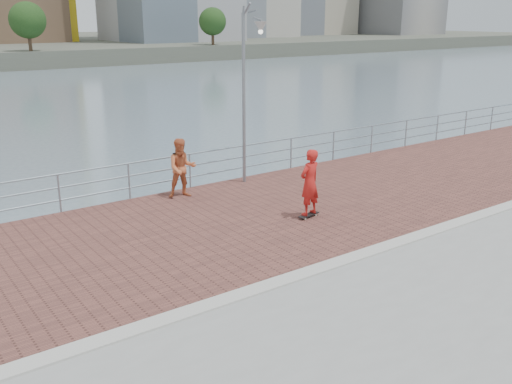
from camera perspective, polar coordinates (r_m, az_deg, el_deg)
water at (r=13.28m, az=5.25°, el=-15.88°), size 400.00×400.00×0.00m
brick_lane at (r=14.97m, az=-3.59°, el=-3.25°), size 40.00×6.80×0.02m
curb at (r=12.29m, az=5.51°, el=-7.92°), size 40.00×0.40×0.06m
guardrail at (r=17.60m, az=-9.56°, el=2.02°), size 39.06×0.06×1.13m
street_lamp at (r=17.71m, az=-0.51°, el=12.58°), size 0.39×1.14×5.35m
skateboard at (r=15.48m, az=5.29°, el=-2.30°), size 0.72×0.29×0.08m
skateboarder at (r=15.20m, az=5.39°, el=0.97°), size 0.72×0.53×1.80m
bystander at (r=17.07m, az=-7.41°, el=2.39°), size 1.03×0.91×1.78m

